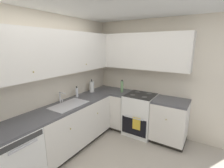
{
  "coord_description": "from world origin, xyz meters",
  "views": [
    {
      "loc": [
        -1.6,
        -0.99,
        1.97
      ],
      "look_at": [
        0.98,
        0.64,
        1.23
      ],
      "focal_mm": 25.97,
      "sensor_mm": 36.0,
      "label": 1
    }
  ],
  "objects": [
    {
      "name": "wall_back",
      "position": [
        0.0,
        1.51,
        1.25
      ],
      "size": [
        3.85,
        0.05,
        2.51
      ],
      "primitive_type": "cube",
      "color": "beige",
      "rests_on": "ground_plane"
    },
    {
      "name": "lower_cabinets_right",
      "position": [
        1.58,
        -0.03,
        0.44
      ],
      "size": [
        0.62,
        1.58,
        0.86
      ],
      "color": "silver",
      "rests_on": "ground_plane"
    },
    {
      "name": "upper_cabinets_right",
      "position": [
        1.72,
        0.42,
        1.83
      ],
      "size": [
        0.32,
        2.13,
        0.75
      ],
      "color": "silver"
    },
    {
      "name": "wall_right",
      "position": [
        1.9,
        0.0,
        1.25
      ],
      "size": [
        0.05,
        3.07,
        2.51
      ],
      "primitive_type": "cube",
      "color": "beige",
      "rests_on": "ground_plane"
    },
    {
      "name": "countertop_back",
      "position": [
        0.44,
        1.19,
        0.88
      ],
      "size": [
        2.87,
        0.6,
        0.03
      ],
      "primitive_type": "cube",
      "color": "#4C4C51",
      "rests_on": "lower_cabinets_back"
    },
    {
      "name": "faucet",
      "position": [
        0.33,
        1.36,
        1.03
      ],
      "size": [
        0.07,
        0.16,
        0.21
      ],
      "color": "silver",
      "rests_on": "countertop_back"
    },
    {
      "name": "lower_cabinets_back",
      "position": [
        0.44,
        1.19,
        0.44
      ],
      "size": [
        1.67,
        0.62,
        0.86
      ],
      "color": "silver",
      "rests_on": "ground_plane"
    },
    {
      "name": "countertop_right",
      "position": [
        1.58,
        -0.03,
        0.88
      ],
      "size": [
        0.6,
        1.58,
        0.03
      ],
      "color": "#4C4C51",
      "rests_on": "lower_cabinets_right"
    },
    {
      "name": "oven_range",
      "position": [
        1.59,
        0.28,
        0.46
      ],
      "size": [
        0.68,
        0.62,
        1.05
      ],
      "color": "white",
      "rests_on": "ground_plane"
    },
    {
      "name": "sink",
      "position": [
        0.33,
        1.16,
        0.86
      ],
      "size": [
        0.69,
        0.4,
        0.1
      ],
      "color": "#B7B7BC",
      "rests_on": "countertop_back"
    },
    {
      "name": "upper_cabinets_back",
      "position": [
        0.28,
        1.33,
        1.83
      ],
      "size": [
        2.55,
        0.34,
        0.75
      ],
      "color": "silver"
    },
    {
      "name": "dishwasher",
      "position": [
        -0.7,
        1.19,
        0.43
      ],
      "size": [
        0.6,
        0.63,
        0.86
      ],
      "color": "white",
      "rests_on": "ground_plane"
    },
    {
      "name": "paper_towel_roll",
      "position": [
        1.22,
        1.35,
        1.02
      ],
      "size": [
        0.11,
        0.11,
        0.31
      ],
      "color": "white",
      "rests_on": "countertop_back"
    },
    {
      "name": "oil_bottle",
      "position": [
        1.58,
        0.74,
        1.03
      ],
      "size": [
        0.06,
        0.06,
        0.29
      ],
      "color": "#729E66",
      "rests_on": "countertop_right"
    },
    {
      "name": "soap_bottle",
      "position": [
        0.75,
        1.37,
        1.0
      ],
      "size": [
        0.05,
        0.05,
        0.23
      ],
      "color": "silver",
      "rests_on": "countertop_back"
    }
  ]
}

